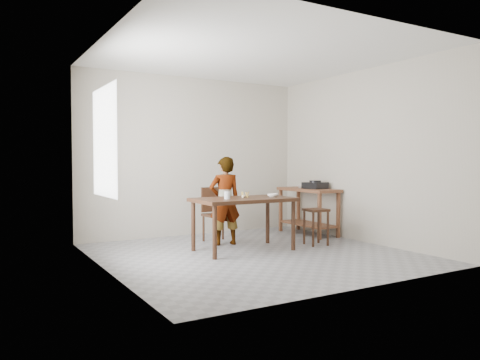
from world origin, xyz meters
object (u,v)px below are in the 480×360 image
stool (316,227)px  dining_table (244,224)px  child (225,201)px  dining_chair (219,215)px  prep_counter (308,211)px

stool → dining_table: bearing=171.7°
stool → child: bearing=149.0°
child → stool: size_ratio=2.43×
dining_table → stool: size_ratio=2.55×
child → stool: child is taller
dining_chair → stool: (1.15, -0.97, -0.15)m
child → dining_chair: (0.03, 0.26, -0.24)m
child → dining_chair: bearing=-89.5°
prep_counter → stool: (-0.55, -0.87, -0.13)m
dining_table → child: size_ratio=1.05×
dining_table → child: (-0.01, 0.54, 0.29)m
dining_table → prep_counter: (1.72, 0.70, 0.03)m
dining_table → stool: dining_table is taller
dining_chair → prep_counter: bearing=-5.2°
dining_table → child: child is taller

